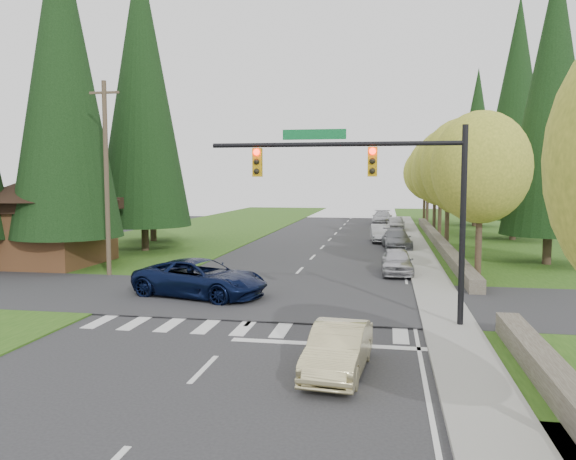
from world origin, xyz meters
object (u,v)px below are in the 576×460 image
(sedan_champagne, at_px, (338,349))
(parked_car_e, at_px, (382,218))
(parked_car_c, at_px, (380,233))
(parked_car_d, at_px, (396,224))
(parked_car_a, at_px, (397,261))
(suv_navy, at_px, (201,278))
(parked_car_b, at_px, (397,239))

(sedan_champagne, height_order, parked_car_e, parked_car_e)
(sedan_champagne, height_order, parked_car_c, parked_car_c)
(parked_car_d, bearing_deg, parked_car_a, -89.20)
(suv_navy, bearing_deg, parked_car_c, -2.61)
(sedan_champagne, distance_m, suv_navy, 10.74)
(sedan_champagne, distance_m, parked_car_a, 15.97)
(parked_car_e, bearing_deg, sedan_champagne, -90.98)
(parked_car_b, bearing_deg, parked_car_c, 100.93)
(sedan_champagne, height_order, parked_car_b, parked_car_b)
(sedan_champagne, xyz_separation_m, parked_car_a, (1.75, 15.87, 0.05))
(parked_car_a, distance_m, parked_car_d, 25.93)
(parked_car_b, xyz_separation_m, parked_car_e, (-1.23, 22.46, 0.09))
(sedan_champagne, bearing_deg, parked_car_c, 93.76)
(sedan_champagne, relative_size, parked_car_d, 0.89)
(suv_navy, distance_m, parked_car_e, 41.75)
(suv_navy, bearing_deg, sedan_champagne, -127.21)
(parked_car_a, relative_size, parked_car_d, 0.93)
(parked_car_c, bearing_deg, parked_car_d, 77.64)
(parked_car_b, xyz_separation_m, parked_car_c, (-1.23, 4.41, -0.01))
(parked_car_a, xyz_separation_m, parked_car_d, (0.32, 25.93, 0.05))
(suv_navy, xyz_separation_m, parked_car_e, (7.27, 41.11, -0.02))
(sedan_champagne, relative_size, parked_car_a, 0.95)
(parked_car_a, bearing_deg, suv_navy, -140.04)
(parked_car_d, bearing_deg, parked_car_e, 101.70)
(parked_car_a, height_order, parked_car_e, parked_car_e)
(parked_car_c, distance_m, parked_car_d, 10.35)
(sedan_champagne, xyz_separation_m, parked_car_b, (1.91, 27.13, 0.06))
(parked_car_a, relative_size, parked_car_e, 0.74)
(parked_car_a, height_order, parked_car_d, parked_car_d)
(sedan_champagne, bearing_deg, parked_car_b, 90.96)
(suv_navy, relative_size, parked_car_d, 1.34)
(parked_car_d, bearing_deg, sedan_champagne, -91.33)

